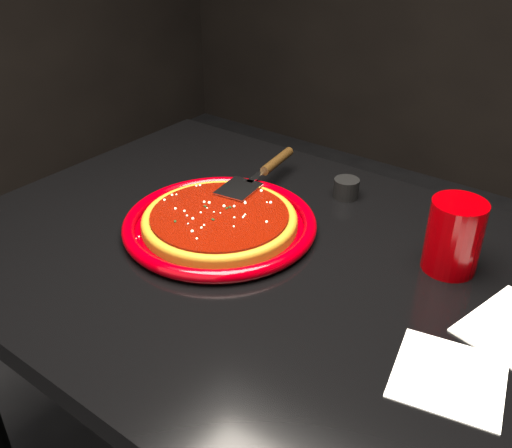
{
  "coord_description": "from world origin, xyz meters",
  "views": [
    {
      "loc": [
        0.43,
        -0.66,
        1.3
      ],
      "look_at": [
        -0.1,
        0.04,
        0.77
      ],
      "focal_mm": 40.0,
      "sensor_mm": 36.0,
      "label": 1
    }
  ],
  "objects_px": {
    "pizza_server": "(260,173)",
    "cup": "(454,236)",
    "plate": "(220,224)",
    "ramekin": "(346,188)",
    "table": "(281,416)"
  },
  "relations": [
    {
      "from": "pizza_server",
      "to": "cup",
      "type": "height_order",
      "value": "cup"
    },
    {
      "from": "ramekin",
      "to": "table",
      "type": "bearing_deg",
      "value": -81.99
    },
    {
      "from": "pizza_server",
      "to": "cup",
      "type": "distance_m",
      "value": 0.41
    },
    {
      "from": "table",
      "to": "ramekin",
      "type": "distance_m",
      "value": 0.48
    },
    {
      "from": "table",
      "to": "pizza_server",
      "type": "xyz_separation_m",
      "value": [
        -0.19,
        0.18,
        0.42
      ]
    },
    {
      "from": "plate",
      "to": "ramekin",
      "type": "bearing_deg",
      "value": 64.64
    },
    {
      "from": "cup",
      "to": "table",
      "type": "bearing_deg",
      "value": -145.69
    },
    {
      "from": "table",
      "to": "plate",
      "type": "distance_m",
      "value": 0.42
    },
    {
      "from": "table",
      "to": "pizza_server",
      "type": "height_order",
      "value": "pizza_server"
    },
    {
      "from": "table",
      "to": "ramekin",
      "type": "xyz_separation_m",
      "value": [
        -0.04,
        0.27,
        0.39
      ]
    },
    {
      "from": "plate",
      "to": "table",
      "type": "bearing_deg",
      "value": -5.15
    },
    {
      "from": "pizza_server",
      "to": "ramekin",
      "type": "bearing_deg",
      "value": 22.07
    },
    {
      "from": "cup",
      "to": "plate",
      "type": "bearing_deg",
      "value": -160.16
    },
    {
      "from": "plate",
      "to": "pizza_server",
      "type": "relative_size",
      "value": 1.25
    },
    {
      "from": "pizza_server",
      "to": "ramekin",
      "type": "xyz_separation_m",
      "value": [
        0.15,
        0.09,
        -0.02
      ]
    }
  ]
}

